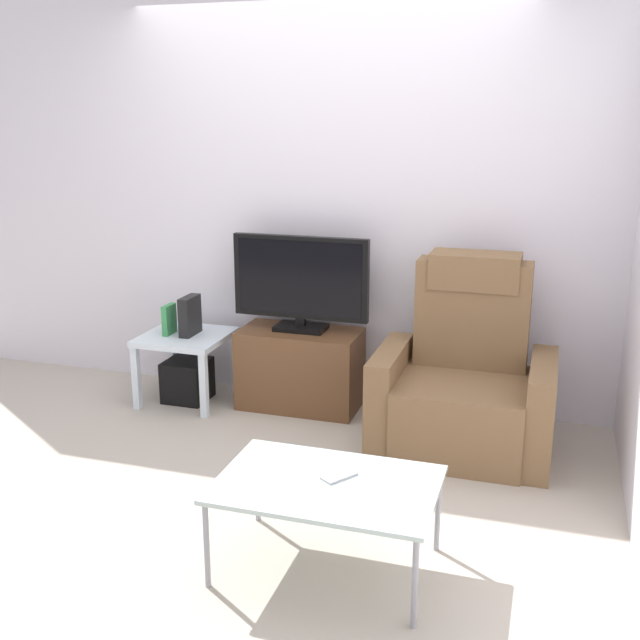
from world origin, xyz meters
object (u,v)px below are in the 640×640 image
(television, at_px, (300,281))
(game_console, at_px, (190,316))
(tv_stand, at_px, (300,369))
(book_upright, at_px, (169,319))
(coffee_table, at_px, (327,488))
(recliner_armchair, at_px, (465,384))
(subwoofer_box, at_px, (187,380))
(cell_phone, at_px, (339,476))
(side_table, at_px, (186,345))

(television, relative_size, game_console, 3.44)
(tv_stand, xyz_separation_m, book_upright, (-0.85, -0.13, 0.29))
(coffee_table, bearing_deg, recliner_armchair, 74.46)
(subwoofer_box, relative_size, game_console, 1.07)
(tv_stand, height_order, book_upright, book_upright)
(subwoofer_box, distance_m, coffee_table, 2.14)
(tv_stand, distance_m, game_console, 0.79)
(book_upright, xyz_separation_m, coffee_table, (1.54, -1.54, -0.18))
(subwoofer_box, relative_size, cell_phone, 1.82)
(subwoofer_box, bearing_deg, tv_stand, 8.69)
(book_upright, xyz_separation_m, game_console, (0.14, 0.03, 0.03))
(cell_phone, bearing_deg, side_table, 169.53)
(side_table, bearing_deg, book_upright, -168.69)
(subwoofer_box, height_order, coffee_table, coffee_table)
(television, height_order, game_console, television)
(side_table, distance_m, book_upright, 0.20)
(television, bearing_deg, side_table, -169.90)
(television, bearing_deg, subwoofer_box, -169.90)
(game_console, bearing_deg, coffee_table, -48.20)
(book_upright, bearing_deg, cell_phone, -43.30)
(recliner_armchair, relative_size, game_console, 4.25)
(tv_stand, xyz_separation_m, subwoofer_box, (-0.75, -0.11, -0.12))
(book_upright, bearing_deg, subwoofer_box, 11.31)
(television, bearing_deg, book_upright, -169.76)
(coffee_table, bearing_deg, tv_stand, 112.40)
(book_upright, bearing_deg, side_table, 11.31)
(tv_stand, xyz_separation_m, game_console, (-0.72, -0.10, 0.32))
(recliner_armchair, bearing_deg, side_table, 165.33)
(game_console, bearing_deg, book_upright, -167.47)
(tv_stand, xyz_separation_m, side_table, (-0.75, -0.11, 0.12))
(television, bearing_deg, coffee_table, -67.83)
(recliner_armchair, distance_m, subwoofer_box, 1.85)
(recliner_armchair, height_order, cell_phone, recliner_armchair)
(tv_stand, bearing_deg, side_table, -171.31)
(television, relative_size, cell_phone, 5.83)
(side_table, bearing_deg, game_console, 15.95)
(television, xyz_separation_m, game_console, (-0.72, -0.12, -0.25))
(game_console, relative_size, coffee_table, 0.28)
(tv_stand, bearing_deg, television, 90.00)
(recliner_armchair, distance_m, game_console, 1.82)
(side_table, height_order, book_upright, book_upright)
(side_table, distance_m, cell_phone, 2.11)
(game_console, xyz_separation_m, coffee_table, (1.41, -1.57, -0.21))
(game_console, distance_m, coffee_table, 2.12)
(cell_phone, bearing_deg, tv_stand, 149.21)
(tv_stand, height_order, game_console, game_console)
(game_console, bearing_deg, subwoofer_box, -164.05)
(tv_stand, distance_m, side_table, 0.77)
(book_upright, relative_size, cell_phone, 1.31)
(game_console, distance_m, cell_phone, 2.10)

